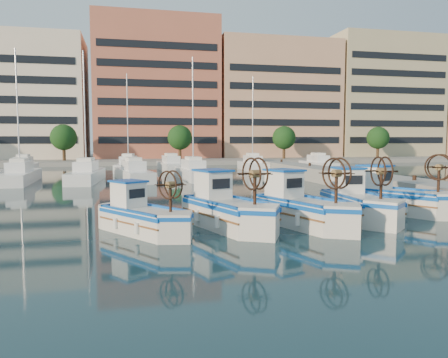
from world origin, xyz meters
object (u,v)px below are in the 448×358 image
fishing_boat_a (143,215)px  fishing_boat_b (226,208)px  fishing_boat_d (357,201)px  fishing_boat_e (395,196)px  fishing_boat_c (300,206)px

fishing_boat_a → fishing_boat_b: fishing_boat_b is taller
fishing_boat_b → fishing_boat_d: fishing_boat_b is taller
fishing_boat_a → fishing_boat_e: (12.72, 2.19, 0.13)m
fishing_boat_d → fishing_boat_e: size_ratio=0.98×
fishing_boat_b → fishing_boat_e: fishing_boat_e is taller
fishing_boat_a → fishing_boat_c: bearing=-32.3°
fishing_boat_a → fishing_boat_c: size_ratio=0.85×
fishing_boat_b → fishing_boat_d: 6.43m
fishing_boat_c → fishing_boat_d: bearing=-3.9°
fishing_boat_c → fishing_boat_d: size_ratio=1.02×
fishing_boat_b → fishing_boat_e: (9.23, 1.81, 0.00)m
fishing_boat_a → fishing_boat_b: 3.51m
fishing_boat_e → fishing_boat_c: bearing=168.8°
fishing_boat_e → fishing_boat_a: bearing=159.3°
fishing_boat_b → fishing_boat_e: 9.40m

